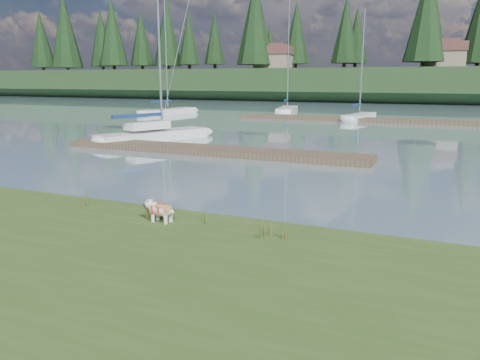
% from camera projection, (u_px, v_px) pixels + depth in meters
% --- Properties ---
extents(ground, '(200.00, 200.00, 0.00)m').
position_uv_depth(ground, '(361.00, 121.00, 40.55)').
color(ground, '#7996A4').
rests_on(ground, ground).
extents(bank, '(60.00, 9.00, 0.35)m').
position_uv_depth(bank, '(23.00, 280.00, 8.23)').
color(bank, '#374D1E').
rests_on(bank, ground).
extents(ridge, '(200.00, 20.00, 5.00)m').
position_uv_depth(ridge, '(404.00, 85.00, 78.57)').
color(ridge, black).
rests_on(ridge, ground).
extents(bulldog, '(0.82, 0.39, 0.49)m').
position_uv_depth(bulldog, '(161.00, 209.00, 10.92)').
color(bulldog, silver).
rests_on(bulldog, bank).
extents(sailboat_main, '(4.48, 8.08, 11.69)m').
position_uv_depth(sailboat_main, '(161.00, 133.00, 28.27)').
color(sailboat_main, silver).
rests_on(sailboat_main, ground).
extents(dock_near, '(16.00, 2.00, 0.30)m').
position_uv_depth(dock_near, '(209.00, 150.00, 23.24)').
color(dock_near, '#4C3D2C').
rests_on(dock_near, ground).
extents(dock_far, '(26.00, 2.20, 0.30)m').
position_uv_depth(dock_far, '(385.00, 120.00, 39.74)').
color(dock_far, '#4C3D2C').
rests_on(dock_far, ground).
extents(sailboat_bg_0, '(3.08, 8.34, 11.84)m').
position_uv_depth(sailboat_bg_0, '(173.00, 111.00, 48.91)').
color(sailboat_bg_0, silver).
rests_on(sailboat_bg_0, ground).
extents(sailboat_bg_1, '(3.20, 8.41, 12.27)m').
position_uv_depth(sailboat_bg_1, '(288.00, 109.00, 51.62)').
color(sailboat_bg_1, silver).
rests_on(sailboat_bg_1, ground).
extents(sailboat_bg_2, '(2.34, 6.41, 9.64)m').
position_uv_depth(sailboat_bg_2, '(361.00, 116.00, 42.07)').
color(sailboat_bg_2, silver).
rests_on(sailboat_bg_2, ground).
extents(weed_0, '(0.17, 0.14, 0.50)m').
position_uv_depth(weed_0, '(148.00, 210.00, 11.17)').
color(weed_0, '#475B23').
rests_on(weed_0, bank).
extents(weed_1, '(0.17, 0.14, 0.41)m').
position_uv_depth(weed_1, '(204.00, 216.00, 10.82)').
color(weed_1, '#475B23').
rests_on(weed_1, bank).
extents(weed_2, '(0.17, 0.14, 0.53)m').
position_uv_depth(weed_2, '(262.00, 228.00, 9.81)').
color(weed_2, '#475B23').
rests_on(weed_2, bank).
extents(weed_3, '(0.17, 0.14, 0.58)m').
position_uv_depth(weed_3, '(86.00, 197.00, 12.28)').
color(weed_3, '#475B23').
rests_on(weed_3, bank).
extents(weed_4, '(0.17, 0.14, 0.49)m').
position_uv_depth(weed_4, '(267.00, 226.00, 9.97)').
color(weed_4, '#475B23').
rests_on(weed_4, bank).
extents(weed_5, '(0.17, 0.14, 0.64)m').
position_uv_depth(weed_5, '(287.00, 227.00, 9.70)').
color(weed_5, '#475B23').
rests_on(weed_5, bank).
extents(mud_lip, '(60.00, 0.50, 0.14)m').
position_uv_depth(mud_lip, '(161.00, 218.00, 12.20)').
color(mud_lip, '#33281C').
rests_on(mud_lip, ground).
extents(conifer_0, '(5.72, 5.72, 14.15)m').
position_uv_depth(conifer_0, '(112.00, 32.00, 92.40)').
color(conifer_0, '#382619').
rests_on(conifer_0, ridge).
extents(conifer_1, '(4.40, 4.40, 11.30)m').
position_uv_depth(conifer_1, '(189.00, 38.00, 90.45)').
color(conifer_1, '#382619').
rests_on(conifer_1, ridge).
extents(conifer_2, '(6.60, 6.60, 16.05)m').
position_uv_depth(conifer_2, '(255.00, 20.00, 81.45)').
color(conifer_2, '#382619').
rests_on(conifer_2, ridge).
extents(conifer_3, '(4.84, 4.84, 12.25)m').
position_uv_depth(conifer_3, '(346.00, 30.00, 79.59)').
color(conifer_3, '#382619').
rests_on(conifer_3, ridge).
extents(conifer_4, '(6.16, 6.16, 15.10)m').
position_uv_depth(conifer_4, '(427.00, 13.00, 68.88)').
color(conifer_4, '#382619').
rests_on(conifer_4, ridge).
extents(house_0, '(6.30, 5.30, 4.65)m').
position_uv_depth(house_0, '(275.00, 57.00, 83.40)').
color(house_0, gray).
rests_on(house_0, ridge).
extents(house_1, '(6.30, 5.30, 4.65)m').
position_uv_depth(house_1, '(445.00, 55.00, 73.42)').
color(house_1, gray).
rests_on(house_1, ridge).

